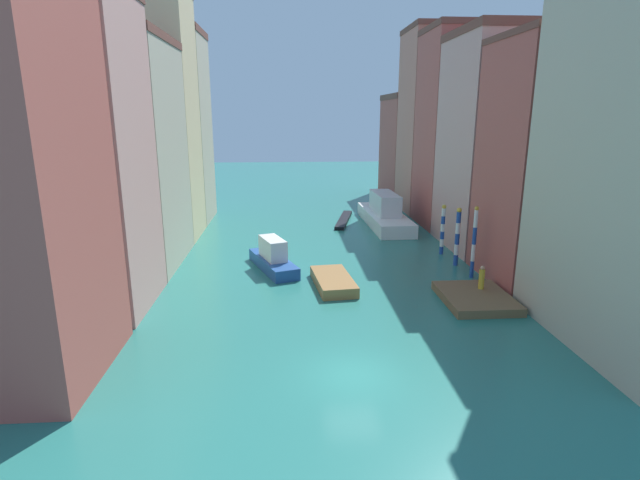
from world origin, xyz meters
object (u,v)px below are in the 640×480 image
(mooring_pole_2, at_px, (443,229))
(mooring_pole_0, at_px, (474,242))
(gondola_black, at_px, (344,220))
(motorboat_0, at_px, (333,281))
(waterfront_dock, at_px, (476,298))
(motorboat_1, at_px, (273,258))
(vaporetto_white, at_px, (385,214))
(mooring_pole_1, at_px, (457,236))
(person_on_dock, at_px, (482,278))

(mooring_pole_2, bearing_deg, mooring_pole_0, -87.40)
(gondola_black, distance_m, motorboat_0, 20.91)
(waterfront_dock, distance_m, motorboat_1, 14.89)
(mooring_pole_2, xyz_separation_m, vaporetto_white, (-2.60, 11.34, -0.97))
(mooring_pole_1, relative_size, motorboat_1, 0.66)
(vaporetto_white, height_order, motorboat_1, vaporetto_white)
(motorboat_0, bearing_deg, vaporetto_white, 68.80)
(person_on_dock, xyz_separation_m, motorboat_1, (-13.49, 6.64, -0.36))
(mooring_pole_0, xyz_separation_m, mooring_pole_2, (-0.28, 6.15, -0.49))
(mooring_pole_0, xyz_separation_m, gondola_black, (-6.97, 19.52, -2.48))
(mooring_pole_1, bearing_deg, motorboat_0, -157.45)
(mooring_pole_1, relative_size, vaporetto_white, 0.35)
(person_on_dock, bearing_deg, mooring_pole_1, 84.34)
(mooring_pole_1, distance_m, gondola_black, 18.01)
(mooring_pole_0, distance_m, motorboat_1, 14.70)
(waterfront_dock, height_order, mooring_pole_1, mooring_pole_1)
(person_on_dock, bearing_deg, vaporetto_white, 95.59)
(vaporetto_white, bearing_deg, motorboat_0, -111.20)
(person_on_dock, bearing_deg, mooring_pole_0, 77.74)
(motorboat_0, bearing_deg, motorboat_1, 135.62)
(person_on_dock, relative_size, motorboat_1, 0.22)
(mooring_pole_2, height_order, motorboat_1, mooring_pole_2)
(motorboat_0, relative_size, motorboat_1, 0.80)
(mooring_pole_0, bearing_deg, person_on_dock, -102.26)
(mooring_pole_1, xyz_separation_m, motorboat_0, (-9.97, -4.14, -1.98))
(mooring_pole_1, height_order, gondola_black, mooring_pole_1)
(vaporetto_white, bearing_deg, motorboat_1, -128.10)
(mooring_pole_0, relative_size, vaporetto_white, 0.40)
(person_on_dock, relative_size, vaporetto_white, 0.12)
(vaporetto_white, xyz_separation_m, motorboat_1, (-11.42, -14.56, -0.32))
(person_on_dock, xyz_separation_m, mooring_pole_2, (0.52, 9.85, 0.93))
(mooring_pole_0, height_order, gondola_black, mooring_pole_0)
(motorboat_1, bearing_deg, mooring_pole_1, 0.19)
(person_on_dock, distance_m, motorboat_0, 9.69)
(gondola_black, height_order, motorboat_1, motorboat_1)
(mooring_pole_0, bearing_deg, motorboat_0, -173.50)
(mooring_pole_2, xyz_separation_m, motorboat_1, (-14.01, -3.21, -1.29))
(motorboat_1, bearing_deg, person_on_dock, -26.21)
(gondola_black, bearing_deg, mooring_pole_1, -67.56)
(waterfront_dock, relative_size, vaporetto_white, 0.41)
(mooring_pole_2, relative_size, gondola_black, 0.48)
(mooring_pole_0, height_order, mooring_pole_1, mooring_pole_0)
(waterfront_dock, xyz_separation_m, mooring_pole_2, (1.20, 10.78, 1.90))
(mooring_pole_1, relative_size, mooring_pole_2, 1.08)
(person_on_dock, distance_m, mooring_pole_2, 9.91)
(mooring_pole_1, height_order, motorboat_0, mooring_pole_1)
(mooring_pole_0, bearing_deg, vaporetto_white, 99.34)
(mooring_pole_0, xyz_separation_m, vaporetto_white, (-2.88, 17.50, -1.46))
(mooring_pole_2, bearing_deg, vaporetto_white, 102.90)
(mooring_pole_1, distance_m, mooring_pole_2, 3.17)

